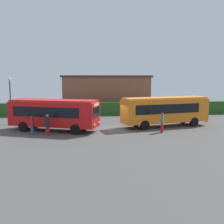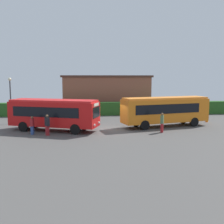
# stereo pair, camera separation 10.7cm
# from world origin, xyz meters

# --- Properties ---
(ground_plane) EXTENTS (64.00, 64.00, 0.00)m
(ground_plane) POSITION_xyz_m (0.00, 0.00, 0.00)
(ground_plane) COLOR #514F4C
(bus_red) EXTENTS (9.20, 5.42, 3.14)m
(bus_red) POSITION_xyz_m (-5.85, -0.16, 1.81)
(bus_red) COLOR red
(bus_red) RESTS_ON ground_plane
(bus_orange) EXTENTS (9.96, 4.60, 3.20)m
(bus_orange) POSITION_xyz_m (5.93, 1.12, 1.84)
(bus_orange) COLOR orange
(bus_orange) RESTS_ON ground_plane
(person_left) EXTENTS (0.33, 0.52, 1.72)m
(person_left) POSITION_xyz_m (-7.70, -1.80, 0.90)
(person_left) COLOR #334C8C
(person_left) RESTS_ON ground_plane
(person_center) EXTENTS (0.51, 0.54, 1.94)m
(person_center) POSITION_xyz_m (-6.23, -2.37, 1.03)
(person_center) COLOR maroon
(person_center) RESTS_ON ground_plane
(person_right) EXTENTS (0.43, 0.51, 1.91)m
(person_right) POSITION_xyz_m (4.67, -2.02, 1.02)
(person_right) COLOR maroon
(person_right) RESTS_ON ground_plane
(person_far) EXTENTS (0.40, 0.49, 1.88)m
(person_far) POSITION_xyz_m (5.85, 4.98, 1.00)
(person_far) COLOR silver
(person_far) RESTS_ON ground_plane
(hedge_row) EXTENTS (44.00, 1.26, 1.84)m
(hedge_row) POSITION_xyz_m (0.00, 10.82, 0.92)
(hedge_row) COLOR #275720
(hedge_row) RESTS_ON ground_plane
(depot_building) EXTENTS (13.81, 6.91, 5.65)m
(depot_building) POSITION_xyz_m (0.54, 16.03, 2.84)
(depot_building) COLOR brown
(depot_building) RESTS_ON ground_plane
(traffic_cone) EXTENTS (0.36, 0.36, 0.60)m
(traffic_cone) POSITION_xyz_m (11.81, 3.57, 0.30)
(traffic_cone) COLOR orange
(traffic_cone) RESTS_ON ground_plane
(lamppost) EXTENTS (0.36, 0.36, 5.30)m
(lamppost) POSITION_xyz_m (-11.29, 4.60, 3.33)
(lamppost) COLOR #38383D
(lamppost) RESTS_ON ground_plane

